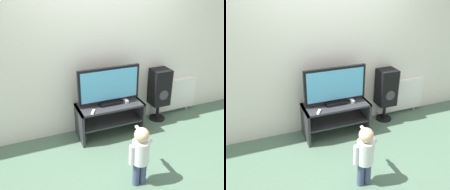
# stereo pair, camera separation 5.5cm
# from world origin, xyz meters

# --- Properties ---
(ground_plane) EXTENTS (16.00, 16.00, 0.00)m
(ground_plane) POSITION_xyz_m (0.00, 0.00, 0.00)
(ground_plane) COLOR #4C6B56
(wall_back) EXTENTS (10.00, 0.06, 2.60)m
(wall_back) POSITION_xyz_m (0.00, 0.53, 1.30)
(wall_back) COLOR silver
(wall_back) RESTS_ON ground_plane
(tv_stand) EXTENTS (1.00, 0.45, 0.52)m
(tv_stand) POSITION_xyz_m (0.00, 0.22, 0.34)
(tv_stand) COLOR #2D2D33
(tv_stand) RESTS_ON ground_plane
(television) EXTENTS (0.94, 0.20, 0.57)m
(television) POSITION_xyz_m (0.00, 0.24, 0.80)
(television) COLOR black
(television) RESTS_ON tv_stand
(game_console) EXTENTS (0.05, 0.16, 0.04)m
(game_console) POSITION_xyz_m (0.25, 0.21, 0.54)
(game_console) COLOR white
(game_console) RESTS_ON tv_stand
(remote_primary) EXTENTS (0.10, 0.13, 0.03)m
(remote_primary) POSITION_xyz_m (-0.32, 0.06, 0.53)
(remote_primary) COLOR white
(remote_primary) RESTS_ON tv_stand
(child) EXTENTS (0.29, 0.44, 0.77)m
(child) POSITION_xyz_m (-0.07, -0.89, 0.45)
(child) COLOR #3F4C72
(child) RESTS_ON ground_plane
(speaker_tower) EXTENTS (0.30, 0.28, 0.90)m
(speaker_tower) POSITION_xyz_m (0.93, 0.34, 0.58)
(speaker_tower) COLOR black
(speaker_tower) RESTS_ON ground_plane
(radiator) EXTENTS (0.87, 0.08, 0.63)m
(radiator) POSITION_xyz_m (1.32, 0.46, 0.34)
(radiator) COLOR white
(radiator) RESTS_ON ground_plane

